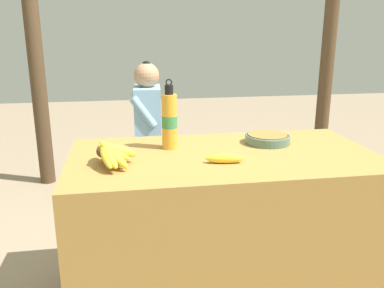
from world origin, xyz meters
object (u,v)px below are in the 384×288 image
Objects in this scene: banana_bunch_green at (261,136)px; banana_bunch_ripe at (111,152)px; wooden_bench at (198,151)px; support_post_near at (35,54)px; serving_bowl at (267,138)px; water_bottle at (169,120)px; seated_vendor at (143,121)px; loose_banana_front at (225,159)px; support_post_far at (328,51)px.

banana_bunch_ripe is at bearing -128.51° from banana_bunch_green.
support_post_near is (-1.29, 0.39, 0.78)m from wooden_bench.
banana_bunch_green is at bearing -12.12° from support_post_near.
serving_bowl reaches higher than wooden_bench.
banana_bunch_green is at bearing -0.32° from wooden_bench.
serving_bowl is at bearing -108.22° from banana_bunch_green.
water_bottle reaches higher than banana_bunch_ripe.
banana_bunch_green is at bearing 51.49° from banana_bunch_ripe.
support_post_near is (-1.41, 1.66, 0.33)m from serving_bowl.
seated_vendor is (-0.57, 1.24, -0.17)m from serving_bowl.
serving_bowl is 2.20m from support_post_near.
loose_banana_front is (0.21, -0.27, -0.12)m from water_bottle.
loose_banana_front reaches higher than banana_bunch_green.
seated_vendor is (-0.28, 1.52, -0.16)m from loose_banana_front.
support_post_near and support_post_far have the same top height.
serving_bowl is 2.05m from support_post_far.
serving_bowl is 0.10× the size of support_post_near.
banana_bunch_ripe is 0.12× the size of support_post_near.
banana_bunch_ripe is 0.81m from serving_bowl.
loose_banana_front is at bearing -114.66° from banana_bunch_green.
serving_bowl reaches higher than loose_banana_front.
banana_bunch_ripe reaches higher than serving_bowl.
seated_vendor reaches higher than banana_bunch_green.
support_post_near is (-1.83, 0.39, 0.67)m from banana_bunch_green.
banana_bunch_ripe is at bearing 174.47° from loose_banana_front.
wooden_bench is at bearing 66.59° from banana_bunch_ripe.
wooden_bench is 0.84× the size of support_post_far.
water_bottle is 1.28m from seated_vendor.
seated_vendor is 1.06m from support_post_near.
water_bottle reaches higher than wooden_bench.
banana_bunch_ripe is 0.25× the size of seated_vendor.
water_bottle is at bearing -125.70° from banana_bunch_green.
support_post_far is at bearing -162.47° from seated_vendor.
banana_bunch_green is (0.92, 1.28, -0.45)m from water_bottle.
banana_bunch_ripe is 1.50m from seated_vendor.
serving_bowl is 1.33× the size of loose_banana_front.
water_bottle is at bearing -106.34° from wooden_bench.
serving_bowl is 0.40m from loose_banana_front.
water_bottle is 0.18× the size of wooden_bench.
seated_vendor is at bearing -166.45° from support_post_far.
seated_vendor reaches higher than wooden_bench.
banana_bunch_green is at bearing 54.30° from water_bottle.
loose_banana_front is 2.44m from support_post_far.
support_post_far is (1.16, 1.66, 0.33)m from serving_bowl.
water_bottle is 1.98× the size of loose_banana_front.
loose_banana_front is 2.26m from support_post_near.
support_post_near reaches higher than seated_vendor.
banana_bunch_green is (0.42, 1.27, -0.33)m from serving_bowl.
banana_bunch_ripe is at bearing -71.38° from support_post_near.
banana_bunch_green reaches higher than wooden_bench.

